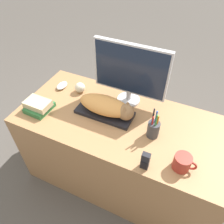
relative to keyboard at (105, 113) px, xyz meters
name	(u,v)px	position (x,y,z in m)	size (l,w,h in m)	color
ground_plane	(103,208)	(0.13, -0.34, -0.71)	(12.00, 12.00, 0.00)	#4C4742
desk	(120,151)	(0.13, -0.01, -0.36)	(1.44, 0.66, 0.70)	#9E7047
keyboard	(105,113)	(0.00, 0.00, 0.00)	(0.40, 0.17, 0.02)	black
cat	(108,106)	(0.03, 0.00, 0.07)	(0.39, 0.16, 0.13)	#D18C47
monitor	(130,72)	(0.10, 0.20, 0.24)	(0.51, 0.17, 0.45)	#B7B7BC
computer_mouse	(62,86)	(-0.44, 0.13, 0.00)	(0.07, 0.11, 0.03)	silver
coffee_mug	(182,163)	(0.57, -0.20, 0.03)	(0.13, 0.09, 0.09)	#9E2D23
pen_cup	(153,129)	(0.36, -0.05, 0.05)	(0.08, 0.08, 0.22)	#38383D
baseball	(80,88)	(-0.28, 0.14, 0.03)	(0.08, 0.08, 0.08)	beige
phone	(145,161)	(0.38, -0.29, 0.05)	(0.04, 0.03, 0.12)	black
book_stack	(39,106)	(-0.43, -0.15, 0.02)	(0.17, 0.17, 0.08)	#2D6B38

